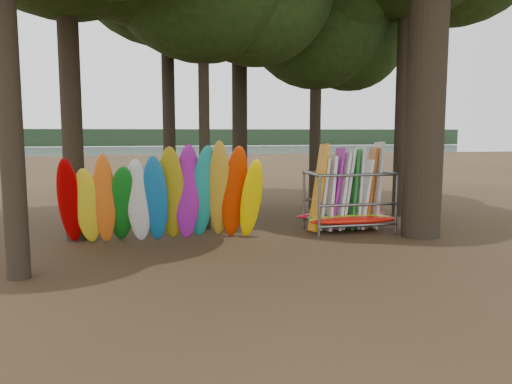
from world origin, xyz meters
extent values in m
plane|color=#47331E|center=(0.00, 0.00, 0.00)|extent=(120.00, 120.00, 0.00)
plane|color=gray|center=(0.00, 60.00, 0.00)|extent=(160.00, 160.00, 0.00)
cube|color=black|center=(0.00, 110.00, 2.00)|extent=(160.00, 4.00, 4.00)
cylinder|color=black|center=(-5.84, 2.41, 5.98)|extent=(0.59, 0.59, 11.97)
cylinder|color=black|center=(-2.89, 5.67, 5.85)|extent=(0.46, 0.46, 11.70)
cylinder|color=black|center=(0.10, 7.55, 6.34)|extent=(0.63, 0.63, 12.68)
cylinder|color=black|center=(3.14, 6.79, 4.64)|extent=(0.47, 0.47, 9.29)
ellipsoid|color=black|center=(3.14, 6.79, 7.90)|extent=(6.84, 6.84, 5.94)
cylinder|color=black|center=(-6.57, -1.46, 5.86)|extent=(0.49, 0.49, 11.72)
cylinder|color=black|center=(-1.88, 3.36, 5.07)|extent=(0.36, 0.36, 10.14)
cylinder|color=black|center=(5.70, 4.37, 6.91)|extent=(0.48, 0.48, 13.81)
ellipsoid|color=#B30306|center=(-5.85, 1.40, 1.26)|extent=(0.64, 1.79, 2.68)
ellipsoid|color=yellow|center=(-5.39, 1.45, 1.12)|extent=(0.76, 1.41, 2.35)
ellipsoid|color=orange|center=(-4.93, 1.37, 1.31)|extent=(0.65, 1.47, 2.75)
ellipsoid|color=#12771C|center=(-4.47, 1.54, 1.14)|extent=(0.92, 1.76, 2.45)
ellipsoid|color=silver|center=(-4.00, 1.42, 1.24)|extent=(0.81, 1.31, 2.59)
ellipsoid|color=#166AB2|center=(-3.54, 1.34, 1.28)|extent=(0.83, 1.49, 2.67)
ellipsoid|color=#A59417|center=(-3.08, 1.49, 1.40)|extent=(0.91, 1.48, 2.90)
ellipsoid|color=purple|center=(-2.62, 1.49, 1.43)|extent=(0.77, 1.06, 2.93)
ellipsoid|color=teal|center=(-2.16, 1.57, 1.41)|extent=(0.90, 1.56, 2.93)
ellipsoid|color=gold|center=(-1.69, 1.48, 1.48)|extent=(0.81, 1.73, 3.09)
ellipsoid|color=red|center=(-1.23, 1.45, 1.40)|extent=(0.86, 1.29, 2.89)
ellipsoid|color=#FFDB00|center=(-0.77, 1.28, 1.21)|extent=(0.76, 1.31, 2.53)
ellipsoid|color=red|center=(2.62, 1.45, 0.42)|extent=(3.03, 0.55, 0.24)
ellipsoid|color=yellow|center=(2.62, 1.78, 0.42)|extent=(2.88, 0.55, 0.24)
ellipsoid|color=#1A7634|center=(2.62, 2.17, 0.42)|extent=(2.75, 0.55, 0.24)
ellipsoid|color=red|center=(2.62, 2.48, 0.42)|extent=(3.21, 0.55, 0.24)
cube|color=orange|center=(1.62, 2.10, 1.41)|extent=(0.58, 0.81, 2.83)
cube|color=white|center=(1.82, 2.27, 1.16)|extent=(0.43, 0.75, 2.36)
cube|color=silver|center=(2.02, 2.07, 1.20)|extent=(0.34, 0.76, 2.44)
cube|color=#A31B9B|center=(2.22, 2.21, 1.35)|extent=(0.59, 0.80, 2.70)
cube|color=white|center=(2.42, 2.11, 1.26)|extent=(0.52, 0.79, 2.54)
cube|color=white|center=(2.62, 2.23, 1.31)|extent=(0.53, 0.78, 2.63)
cube|color=#186D21|center=(2.82, 2.12, 1.30)|extent=(0.39, 0.77, 2.64)
cube|color=white|center=(3.02, 2.22, 1.35)|extent=(0.35, 0.80, 2.74)
cube|color=white|center=(3.22, 2.09, 1.15)|extent=(0.49, 0.74, 2.31)
cube|color=#CC5E16|center=(3.42, 2.21, 1.34)|extent=(0.52, 0.76, 2.69)
cube|color=silver|center=(3.62, 2.09, 1.43)|extent=(0.38, 0.80, 2.88)
camera|label=1|loc=(-3.86, -12.95, 3.17)|focal=35.00mm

